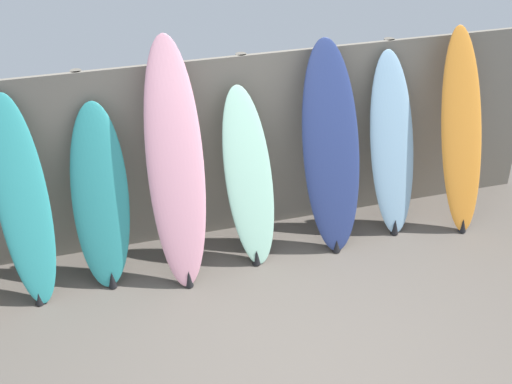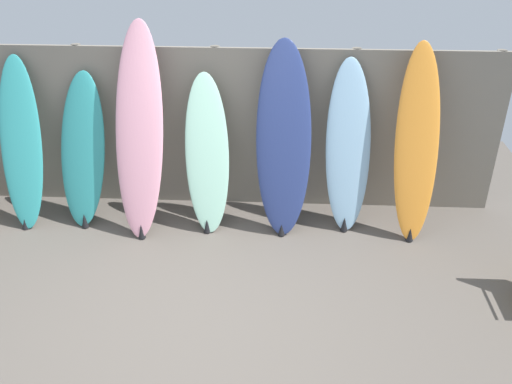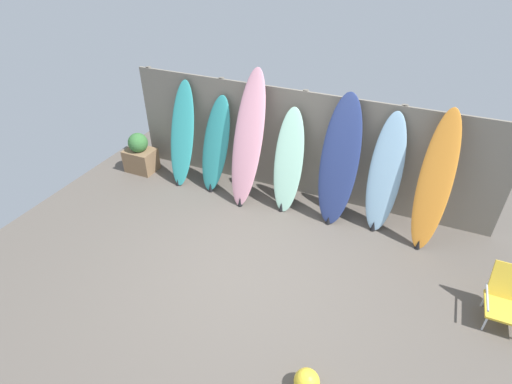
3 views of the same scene
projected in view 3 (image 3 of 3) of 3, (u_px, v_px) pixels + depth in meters
ground at (251, 265)px, 5.47m from camera, size 7.68×7.68×0.00m
fence_back at (301, 145)px, 6.49m from camera, size 6.08×0.11×1.80m
surfboard_teal_0 at (182, 135)px, 6.87m from camera, size 0.50×0.75×1.74m
surfboard_teal_1 at (216, 145)px, 6.73m from camera, size 0.57×0.70×1.58m
surfboard_pink_2 at (248, 140)px, 6.27m from camera, size 0.53×0.82×2.13m
surfboard_seafoam_3 at (288, 162)px, 6.25m from camera, size 0.53×0.65×1.60m
surfboard_navy_4 at (339, 162)px, 5.88m from camera, size 0.60×0.67×1.96m
surfboard_skyblue_5 at (385, 174)px, 5.79m from camera, size 0.50×0.61×1.76m
surfboard_orange_6 at (435, 183)px, 5.42m from camera, size 0.46×0.67×1.95m
beach_chair at (510, 298)px, 4.59m from camera, size 0.50×0.56×0.65m
planter_box at (140, 154)px, 7.39m from camera, size 0.54×0.41×0.75m
beach_ball at (307, 382)px, 3.95m from camera, size 0.26×0.26×0.26m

